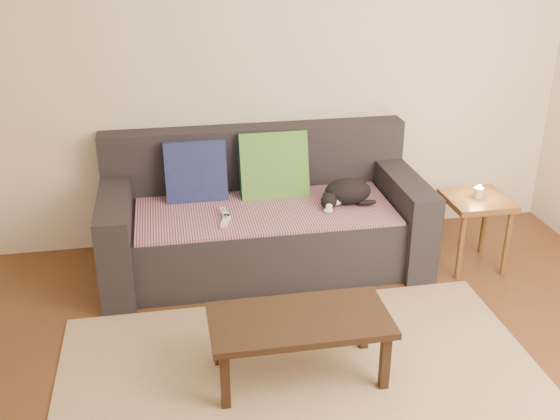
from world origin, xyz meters
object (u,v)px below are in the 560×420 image
(wii_remote_a, at_px, (225,221))
(wii_remote_b, at_px, (225,214))
(coffee_table, at_px, (300,325))
(sofa, at_px, (263,221))
(side_table, at_px, (476,210))
(cat, at_px, (346,192))

(wii_remote_a, bearing_deg, wii_remote_b, 12.01)
(wii_remote_b, relative_size, coffee_table, 0.17)
(sofa, height_order, side_table, sofa)
(cat, height_order, coffee_table, cat)
(wii_remote_a, xyz_separation_m, coffee_table, (0.26, -0.99, -0.14))
(wii_remote_a, relative_size, side_table, 0.30)
(wii_remote_b, bearing_deg, wii_remote_a, 167.46)
(cat, bearing_deg, wii_remote_b, -169.01)
(side_table, bearing_deg, wii_remote_b, 174.96)
(cat, height_order, side_table, cat)
(sofa, distance_m, side_table, 1.41)
(side_table, relative_size, coffee_table, 0.56)
(side_table, bearing_deg, sofa, 167.50)
(wii_remote_a, xyz_separation_m, side_table, (1.65, -0.04, -0.04))
(cat, xyz_separation_m, wii_remote_b, (-0.81, -0.06, -0.06))
(side_table, height_order, coffee_table, side_table)
(sofa, relative_size, coffee_table, 2.32)
(cat, relative_size, side_table, 0.76)
(sofa, bearing_deg, wii_remote_a, -135.87)
(sofa, height_order, cat, sofa)
(sofa, xyz_separation_m, wii_remote_b, (-0.27, -0.16, 0.15))
(cat, relative_size, wii_remote_a, 2.55)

